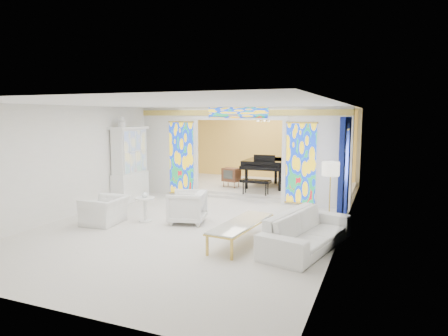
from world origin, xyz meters
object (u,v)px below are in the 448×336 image
at_px(armchair_left, 105,211).
at_px(tv_console, 231,175).
at_px(china_cabinet, 130,165).
at_px(sofa, 307,231).
at_px(armchair_right, 187,207).
at_px(grand_piano, 273,164).
at_px(coffee_table, 241,224).

bearing_deg(armchair_left, tv_console, 159.07).
relative_size(china_cabinet, armchair_left, 2.59).
distance_m(sofa, tv_console, 6.33).
bearing_deg(china_cabinet, sofa, -22.98).
xyz_separation_m(china_cabinet, armchair_right, (2.95, -1.74, -0.76)).
distance_m(armchair_right, sofa, 3.34).
distance_m(armchair_left, sofa, 5.10).
bearing_deg(china_cabinet, armchair_right, -30.54).
distance_m(armchair_left, tv_console, 5.36).
bearing_deg(sofa, tv_console, 48.66).
bearing_deg(armchair_right, tv_console, 172.59).
bearing_deg(grand_piano, china_cabinet, -140.04).
height_order(sofa, tv_console, tv_console).
relative_size(armchair_right, grand_piano, 0.30).
bearing_deg(sofa, china_cabinet, 80.37).
bearing_deg(tv_console, coffee_table, -54.44).
height_order(grand_piano, tv_console, grand_piano).
bearing_deg(grand_piano, tv_console, -150.64).
distance_m(china_cabinet, tv_console, 3.62).
relative_size(sofa, coffee_table, 1.19).
relative_size(china_cabinet, coffee_table, 1.26).
distance_m(armchair_right, tv_console, 4.31).
xyz_separation_m(armchair_left, armchair_right, (1.88, 0.87, 0.07)).
relative_size(armchair_left, armchair_right, 1.16).
bearing_deg(coffee_table, sofa, 8.33).
bearing_deg(coffee_table, grand_piano, 98.88).
xyz_separation_m(china_cabinet, armchair_left, (1.07, -2.61, -0.83)).
height_order(armchair_left, coffee_table, armchair_left).
xyz_separation_m(china_cabinet, sofa, (6.17, -2.61, -0.79)).
bearing_deg(china_cabinet, armchair_left, -67.79).
bearing_deg(armchair_left, armchair_right, 109.55).
distance_m(armchair_left, coffee_table, 3.75).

